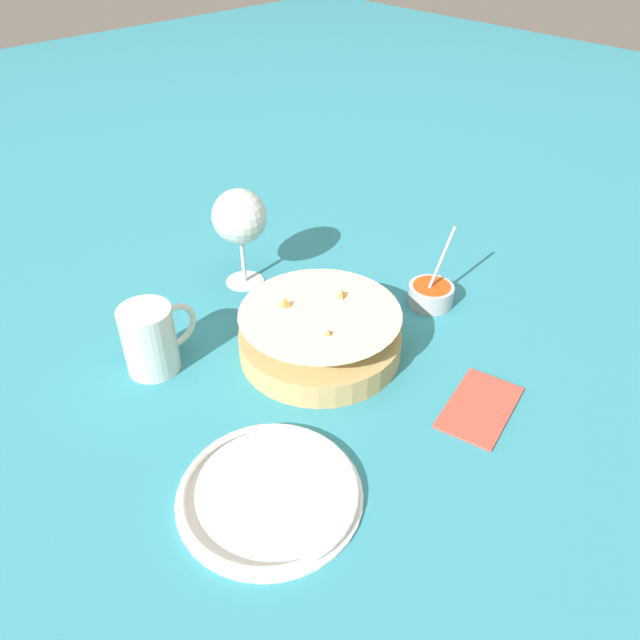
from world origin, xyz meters
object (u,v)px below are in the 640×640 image
at_px(wine_glass, 240,219).
at_px(beer_mug, 151,341).
at_px(side_plate, 270,493).
at_px(sauce_cup, 431,293).
at_px(food_basket, 320,335).

xyz_separation_m(wine_glass, beer_mug, (-0.22, -0.08, -0.07)).
height_order(beer_mug, side_plate, beer_mug).
height_order(sauce_cup, beer_mug, sauce_cup).
relative_size(beer_mug, side_plate, 0.53).
xyz_separation_m(sauce_cup, side_plate, (-0.42, -0.11, -0.01)).
distance_m(sauce_cup, wine_glass, 0.32).
distance_m(wine_glass, side_plate, 0.45).
bearing_deg(wine_glass, beer_mug, -159.05).
distance_m(beer_mug, side_plate, 0.28).
bearing_deg(food_basket, side_plate, -146.16).
distance_m(sauce_cup, side_plate, 0.43).
relative_size(food_basket, wine_glass, 1.39).
height_order(wine_glass, beer_mug, wine_glass).
bearing_deg(sauce_cup, beer_mug, 157.21).
distance_m(food_basket, side_plate, 0.26).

